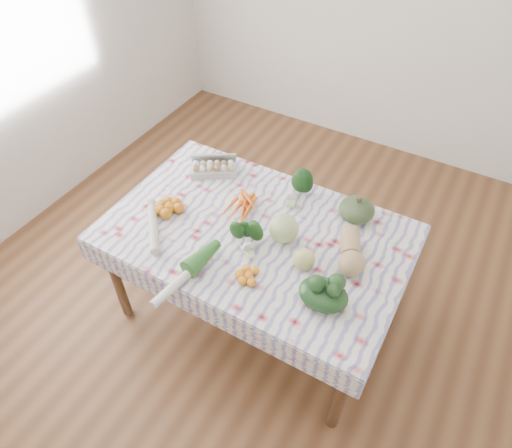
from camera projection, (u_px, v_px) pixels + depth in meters
name	position (u px, v px, depth m)	size (l,w,h in m)	color
ground	(256.00, 310.00, 3.07)	(4.50, 4.50, 0.00)	brown
dining_table	(256.00, 242.00, 2.59)	(1.60, 1.00, 0.75)	brown
tablecloth	(256.00, 232.00, 2.53)	(1.66, 1.06, 0.01)	white
egg_carton	(214.00, 170.00, 2.85)	(0.29, 0.11, 0.08)	#B9B9B3
carrot_bunch	(241.00, 209.00, 2.62)	(0.22, 0.20, 0.04)	orange
kale_bunch	(292.00, 187.00, 2.68)	(0.17, 0.15, 0.15)	#133913
kabocha_squash	(357.00, 210.00, 2.55)	(0.20, 0.20, 0.13)	#384D2A
cabbage	(284.00, 229.00, 2.43)	(0.16, 0.16, 0.16)	#ADC67B
butternut_squash	(351.00, 250.00, 2.34)	(0.14, 0.30, 0.14)	tan
orange_cluster	(170.00, 208.00, 2.61)	(0.21, 0.21, 0.07)	orange
broccoli	(245.00, 238.00, 2.41)	(0.15, 0.15, 0.11)	#194415
mandarin_cluster	(249.00, 275.00, 2.28)	(0.16, 0.16, 0.05)	orange
grapefruit	(304.00, 259.00, 2.31)	(0.11, 0.11, 0.11)	#C8C56F
spinach_bag	(323.00, 294.00, 2.16)	(0.24, 0.20, 0.11)	#163215
daikon	(153.00, 229.00, 2.50)	(0.05, 0.05, 0.36)	beige
leek	(186.00, 275.00, 2.28)	(0.05, 0.05, 0.46)	white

